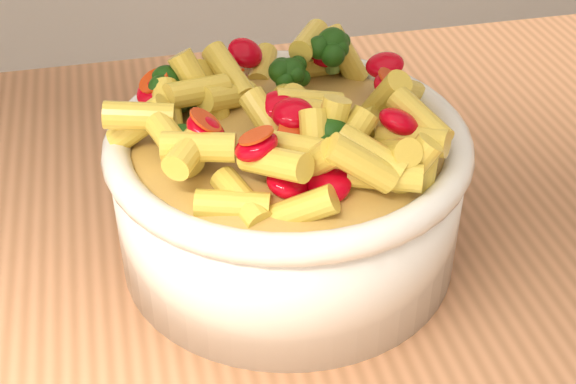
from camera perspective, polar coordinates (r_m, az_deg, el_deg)
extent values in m
cube|color=#B8784F|center=(0.56, 7.03, -9.29)|extent=(1.20, 0.80, 0.04)
cylinder|color=white|center=(0.55, 0.00, -0.39)|extent=(0.23, 0.23, 0.09)
ellipsoid|color=white|center=(0.57, 0.00, -2.72)|extent=(0.21, 0.21, 0.03)
torus|color=white|center=(0.52, 0.00, 3.67)|extent=(0.24, 0.24, 0.02)
ellipsoid|color=#ECBD50|center=(0.52, 0.00, 3.67)|extent=(0.21, 0.21, 0.02)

